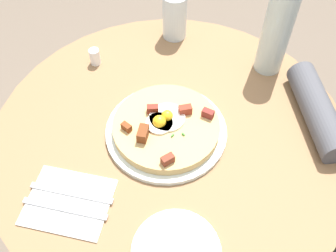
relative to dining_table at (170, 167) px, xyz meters
The scene contains 11 objects.
ground_plane 0.55m from the dining_table, ahead, with size 6.00×6.00×0.00m, color #6B5B4C.
dining_table is the anchor object (origin of this frame).
pizza_plate 0.17m from the dining_table, behind, with size 0.28×0.28×0.01m, color silver.
breakfast_pizza 0.19m from the dining_table, behind, with size 0.25×0.25×0.05m.
bread_plate 0.34m from the dining_table, 124.47° to the right, with size 0.17×0.17×0.01m, color silver.
napkin 0.33m from the dining_table, behind, with size 0.17×0.14×0.00m, color white.
fork 0.32m from the dining_table, behind, with size 0.18×0.01×0.01m, color silver.
knife 0.34m from the dining_table, behind, with size 0.18×0.01×0.01m, color silver.
water_glass 0.42m from the dining_table, 51.35° to the left, with size 0.07×0.07×0.13m, color silver.
water_bottle 0.45m from the dining_table, ahead, with size 0.07×0.07×0.24m, color silver.
salt_shaker 0.36m from the dining_table, 94.82° to the left, with size 0.03×0.03×0.05m, color white.
Camera 1 is at (-0.32, -0.43, 1.43)m, focal length 40.71 mm.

